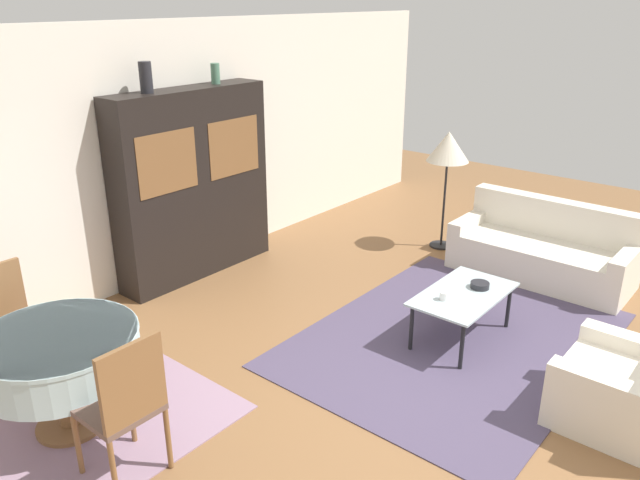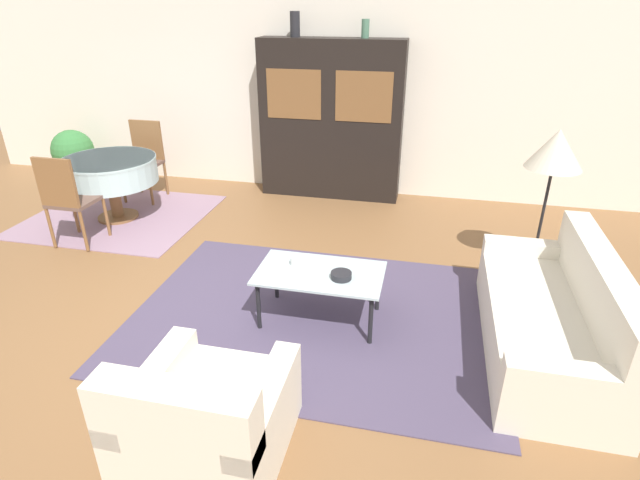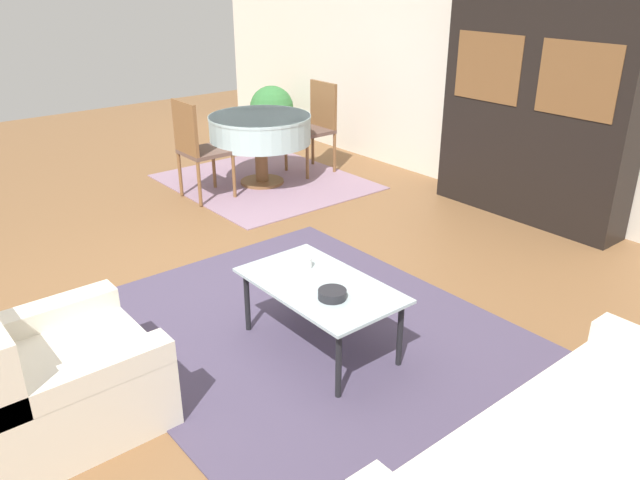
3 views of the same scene
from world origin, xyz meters
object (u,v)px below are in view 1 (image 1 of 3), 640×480
dining_table (59,355)px  dining_chair_near (125,402)px  floor_lamp (448,149)px  couch (543,251)px  coffee_table (463,297)px  display_cabinet (193,184)px  dining_chair_far (6,323)px  bowl (480,285)px  vase_short (215,74)px  vase_tall (146,77)px  armchair (635,391)px  cup (444,296)px

dining_table → dining_chair_near: bearing=-90.0°
floor_lamp → dining_table: bearing=176.2°
couch → coffee_table: bearing=88.7°
couch → display_cabinet: display_cabinet is taller
dining_chair_far → display_cabinet: bearing=-164.9°
bowl → vase_short: (-0.30, 3.05, 1.66)m
coffee_table → dining_table: dining_table is taller
floor_lamp → vase_tall: bearing=148.7°
armchair → dining_chair_far: dining_chair_far is taller
display_cabinet → floor_lamp: bearing=-36.0°
couch → armchair: bearing=124.9°
dining_chair_near → vase_tall: vase_tall is taller
coffee_table → bowl: bowl is taller
dining_table → dining_chair_far: bearing=90.0°
coffee_table → floor_lamp: floor_lamp is taller
display_cabinet → vase_tall: (-0.47, 0.00, 1.16)m
floor_lamp → vase_short: (-1.99, 1.75, 0.91)m
dining_chair_far → vase_tall: size_ratio=3.44×
coffee_table → cup: cup is taller
floor_lamp → dining_chair_near: bearing=-174.6°
coffee_table → vase_tall: size_ratio=3.50×
dining_table → couch: bearing=-18.7°
dining_chair_near → dining_chair_far: size_ratio=1.00×
vase_short → dining_table: bearing=-153.1°
display_cabinet → vase_tall: vase_tall is taller
bowl → coffee_table: bearing=162.0°
vase_tall → couch: bearing=-47.3°
dining_chair_near → floor_lamp: floor_lamp is taller
coffee_table → cup: size_ratio=13.28×
dining_table → floor_lamp: floor_lamp is taller
couch → armchair: 2.60m
cup → armchair: bearing=-93.5°
coffee_table → dining_table: 3.33m
coffee_table → dining_chair_far: (-2.93, 2.34, 0.17)m
coffee_table → floor_lamp: (1.88, 1.25, 0.81)m
dining_table → vase_tall: 2.88m
dining_chair_near → bowl: (3.12, -0.85, -0.10)m
dining_chair_near → floor_lamp: 4.87m
dining_table → vase_short: bearing=26.9°
vase_tall → floor_lamp: bearing=-31.3°
dining_table → bowl: (3.12, -1.63, -0.13)m
couch → coffee_table: size_ratio=1.82×
coffee_table → dining_chair_near: 3.04m
display_cabinet → dining_chair_far: bearing=-164.9°
coffee_table → vase_short: (-0.12, 2.99, 1.73)m
bowl → display_cabinet: bearing=103.1°
coffee_table → dining_chair_near: size_ratio=1.02×
cup → vase_short: (0.11, 2.92, 1.65)m
dining_chair_near → cup: (2.70, -0.72, -0.09)m
bowl → couch: bearing=0.7°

